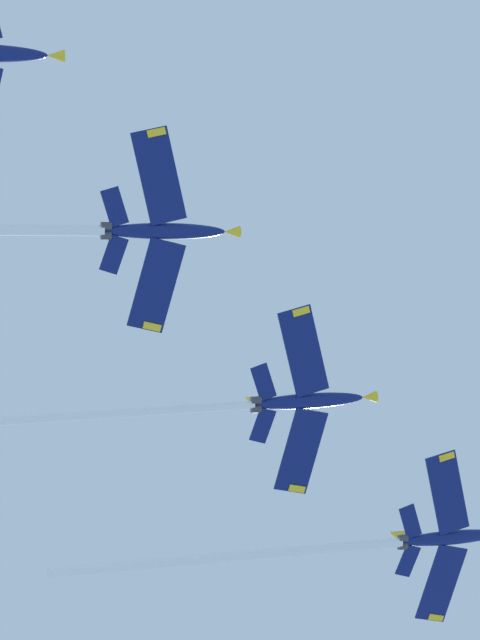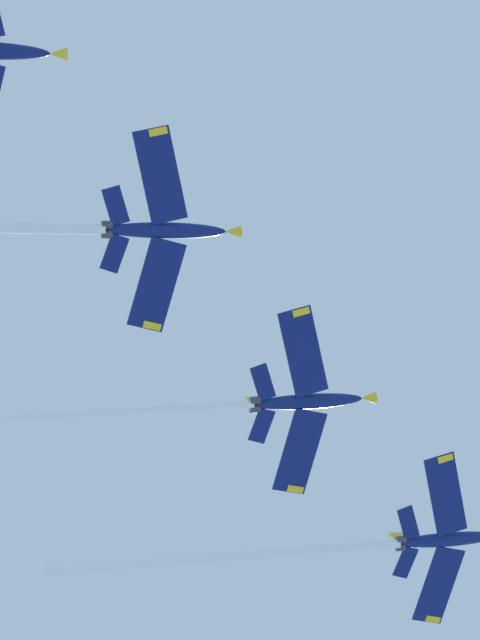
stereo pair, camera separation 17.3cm
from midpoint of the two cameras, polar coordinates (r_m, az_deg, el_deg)
jet_lead at (r=118.23m, az=6.08°, el=-11.96°), size 47.15×24.94×15.62m
jet_second at (r=107.17m, az=-1.79°, el=-4.68°), size 54.08×26.62×18.44m
jet_third at (r=101.70m, az=-11.11°, el=4.83°), size 50.12×26.34×16.86m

